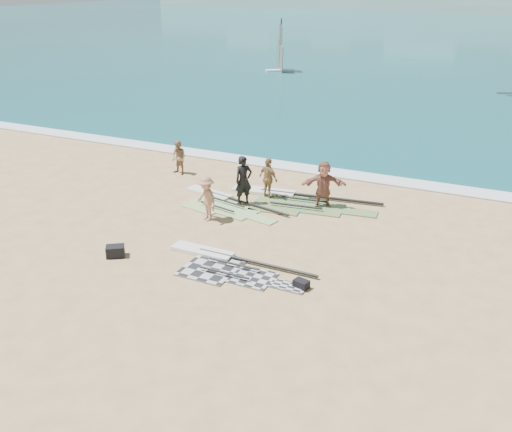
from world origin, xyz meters
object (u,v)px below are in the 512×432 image
at_px(rig_orange, 289,199).
at_px(beachgoer_right, 324,185).
at_px(beachgoer_left, 179,158).
at_px(beachgoer_back, 268,178).
at_px(beachgoer_mid, 206,198).
at_px(rig_grey, 223,263).
at_px(gear_bag_far, 301,284).
at_px(rig_green, 221,202).
at_px(gear_bag_near, 115,251).
at_px(person_wetsuit, 244,181).

relative_size(rig_orange, beachgoer_right, 3.39).
xyz_separation_m(beachgoer_left, beachgoer_back, (4.95, -1.10, 0.08)).
bearing_deg(rig_orange, beachgoer_mid, -129.01).
distance_m(rig_grey, gear_bag_far, 2.75).
relative_size(rig_green, beachgoer_back, 2.96).
height_order(gear_bag_near, person_wetsuit, person_wetsuit).
bearing_deg(beachgoer_mid, rig_grey, -23.18).
distance_m(gear_bag_near, beachgoer_back, 7.27).
height_order(rig_grey, beachgoer_mid, beachgoer_mid).
distance_m(rig_orange, person_wetsuit, 2.09).
distance_m(rig_orange, gear_bag_far, 7.02).
xyz_separation_m(rig_grey, rig_green, (-2.63, 4.62, -0.00)).
height_order(gear_bag_near, gear_bag_far, gear_bag_near).
distance_m(rig_green, beachgoer_right, 4.12).
bearing_deg(beachgoer_mid, person_wetsuit, 104.72).
bearing_deg(rig_orange, rig_grey, -94.34).
xyz_separation_m(beachgoer_back, beachgoer_right, (2.31, 0.03, 0.08)).
relative_size(gear_bag_far, person_wetsuit, 0.22).
height_order(rig_orange, gear_bag_near, gear_bag_near).
bearing_deg(gear_bag_near, rig_green, 82.34).
bearing_deg(beachgoer_left, gear_bag_far, -29.80).
height_order(rig_grey, person_wetsuit, person_wetsuit).
distance_m(beachgoer_mid, beachgoer_right, 4.59).
distance_m(rig_grey, person_wetsuit, 5.29).
height_order(gear_bag_near, beachgoer_mid, beachgoer_mid).
relative_size(beachgoer_left, beachgoer_back, 0.91).
xyz_separation_m(beachgoer_left, beachgoer_mid, (3.84, -4.11, 0.07)).
height_order(gear_bag_far, beachgoer_right, beachgoer_right).
bearing_deg(rig_grey, beachgoer_back, 101.57).
bearing_deg(beachgoer_right, beachgoer_left, 147.39).
relative_size(rig_grey, rig_orange, 0.81).
bearing_deg(beachgoer_right, beachgoer_back, 156.56).
bearing_deg(rig_green, gear_bag_near, -84.95).
height_order(person_wetsuit, beachgoer_left, person_wetsuit).
bearing_deg(beachgoer_left, beachgoer_mid, -37.16).
height_order(rig_green, beachgoer_mid, beachgoer_mid).
distance_m(gear_bag_near, beachgoer_right, 8.32).
relative_size(rig_grey, beachgoer_right, 2.73).
xyz_separation_m(person_wetsuit, beachgoer_right, (2.91, 1.04, -0.05)).
bearing_deg(beachgoer_back, beachgoer_mid, 92.62).
height_order(rig_green, gear_bag_far, gear_bag_far).
xyz_separation_m(rig_green, beachgoer_right, (3.80, 1.33, 0.88)).
bearing_deg(beachgoer_mid, rig_green, 131.24).
bearing_deg(rig_green, beachgoer_right, 31.97).
height_order(beachgoer_left, beachgoer_right, beachgoer_right).
bearing_deg(beachgoer_left, rig_green, -24.79).
relative_size(beachgoer_left, beachgoer_right, 0.83).
relative_size(beachgoer_left, beachgoer_mid, 0.91).
bearing_deg(beachgoer_mid, beachgoer_left, 162.01).
bearing_deg(rig_grey, rig_orange, 93.17).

